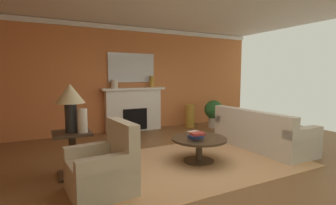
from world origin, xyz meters
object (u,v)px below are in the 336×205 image
Objects in this scene: side_table at (72,151)px; potted_plant at (214,111)px; sofa at (260,135)px; vase_on_side_table at (83,121)px; table_lamp at (70,98)px; vase_mantel_left at (114,84)px; armchair_near_window at (104,170)px; coffee_table at (199,144)px; vase_tall_corner at (190,116)px; mantel_mirror at (132,68)px; vase_mantel_right at (152,82)px; fireplace at (134,111)px.

side_table is 0.84× the size of potted_plant.
vase_on_side_table is (-3.65, 0.16, 0.59)m from sofa.
table_lamp is 2.96m from vase_mantel_left.
armchair_near_window is 4.84m from potted_plant.
side_table reaches higher than coffee_table.
sofa is at bearing -4.17° from side_table.
table_lamp reaches higher than vase_tall_corner.
mantel_mirror is at bearing 54.75° from table_lamp.
vase_mantel_right reaches higher than sofa.
vase_mantel_right is at bearing 160.29° from potted_plant.
fireplace is 1.80× the size of coffee_table.
potted_plant is (0.47, 2.25, 0.19)m from sofa.
armchair_near_window is at bearing -145.10° from potted_plant.
sofa is at bearing -65.88° from vase_mantel_right.
side_table is (-3.80, 0.28, 0.10)m from sofa.
side_table is 3.12× the size of vase_mantel_left.
armchair_near_window is (-3.49, -0.52, 0.01)m from sofa.
table_lamp is at bearing -126.46° from fireplace.
vase_mantel_left reaches higher than coffee_table.
coffee_table is 4.46× the size of vase_mantel_left.
sofa reaches higher than side_table.
side_table is 1.01× the size of vase_tall_corner.
fireplace reaches higher than sofa.
vase_tall_corner is at bearing 60.60° from coffee_table.
vase_mantel_right reaches higher than vase_on_side_table.
table_lamp is at bearing -155.23° from potted_plant.
mantel_mirror reaches higher than vase_on_side_table.
table_lamp is 4.76m from potted_plant.
vase_mantel_right is at bearing 46.04° from side_table.
table_lamp is at bearing 0.00° from side_table.
vase_on_side_table is (-0.15, 0.68, 0.58)m from armchair_near_window.
fireplace is 1.22m from mantel_mirror.
armchair_near_window is 1.25m from table_lamp.
armchair_near_window reaches higher than vase_tall_corner.
vase_mantel_right is at bearing 0.00° from vase_mantel_left.
table_lamp is at bearing -147.36° from vase_tall_corner.
sofa is at bearing -50.30° from vase_mantel_left.
armchair_near_window reaches higher than side_table.
vase_mantel_right is at bearing 49.08° from vase_on_side_table.
vase_tall_corner is at bearing 35.07° from vase_on_side_table.
vase_mantel_left is (-0.55, -0.17, -0.45)m from mantel_mirror.
armchair_near_window is at bearing -171.50° from sofa.
potted_plant is (3.97, 2.77, 0.19)m from armchair_near_window.
vase_mantel_right is at bearing 57.01° from armchair_near_window.
coffee_table is 3.20m from vase_mantel_right.
fireplace is 3.36m from table_lamp.
vase_tall_corner is 0.73m from potted_plant.
vase_mantel_left is 0.27× the size of potted_plant.
fireplace is 3.84m from armchair_near_window.
vase_tall_corner is at bearing -13.79° from mantel_mirror.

